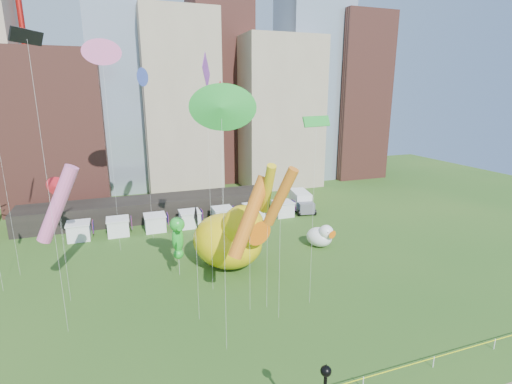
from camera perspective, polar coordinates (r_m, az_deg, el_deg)
name	(u,v)px	position (r m, az deg, el deg)	size (l,w,h in m)	color
skyline	(168,81)	(79.74, -12.89, 15.79)	(101.00, 23.00, 68.00)	brown
pavilion	(151,208)	(62.68, -15.28, -2.35)	(38.00, 6.00, 3.20)	black
vendor_tents	(190,219)	(57.70, -9.75, -4.02)	(33.24, 2.80, 2.40)	white
big_duck	(231,238)	(43.37, -3.76, -6.75)	(10.17, 11.12, 7.75)	yellow
small_duck	(321,236)	(50.33, 9.56, -6.44)	(3.99, 4.46, 3.12)	white
seahorse_green	(178,234)	(41.77, -11.53, -6.19)	(1.65, 2.04, 6.67)	silver
seahorse_purple	(240,239)	(43.81, -2.35, -6.93)	(1.10, 1.41, 4.60)	silver
box_truck	(301,201)	(65.35, 6.71, -1.28)	(3.84, 7.42, 3.00)	white
kite_0	(220,96)	(47.38, -5.36, 13.92)	(1.16, 1.49, 20.63)	silver
kite_1	(102,52)	(48.36, -21.89, 18.65)	(2.84, 0.53, 25.01)	silver
kite_2	(27,39)	(32.35, -30.80, 18.85)	(1.86, 2.95, 23.48)	silver
kite_3	(317,123)	(33.14, 8.96, 10.10)	(2.90, 1.18, 17.39)	silver
kite_5	(142,77)	(50.69, -16.59, 15.97)	(1.29, 2.10, 22.20)	silver
kite_6	(281,197)	(31.30, 3.67, -0.74)	(2.63, 2.95, 13.69)	silver
kite_7	(206,75)	(35.44, -7.37, 16.77)	(1.35, 2.86, 22.69)	silver
kite_8	(57,187)	(48.65, -27.45, 0.67)	(1.92, 1.63, 10.12)	silver
kite_9	(58,204)	(38.67, -27.30, -1.61)	(4.34, 1.67, 13.23)	silver
kite_10	(195,218)	(31.85, -9.01, -3.77)	(0.41, 1.76, 10.29)	silver
kite_11	(221,108)	(25.92, -5.16, 12.35)	(2.89, 1.87, 19.91)	silver
kite_12	(268,189)	(32.84, 1.74, 0.45)	(0.96, 2.82, 13.69)	silver
kite_14	(250,217)	(33.06, -0.94, -3.75)	(4.38, 2.11, 12.51)	silver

